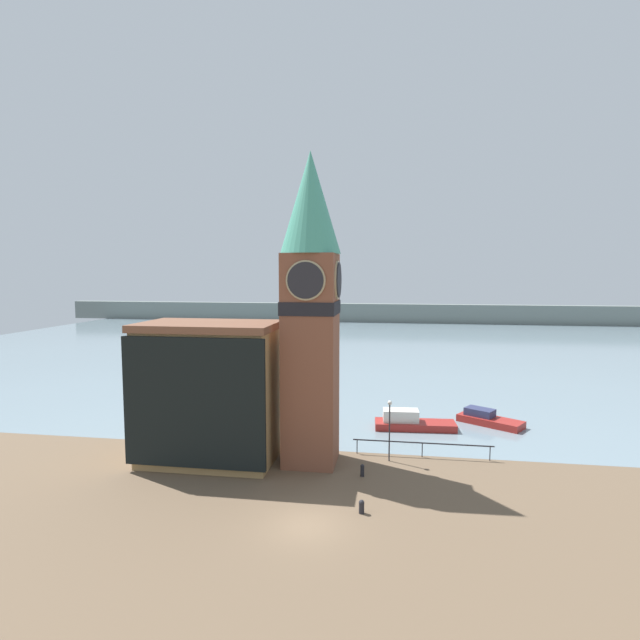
% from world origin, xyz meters
% --- Properties ---
extents(ground_plane, '(160.00, 160.00, 0.00)m').
position_xyz_m(ground_plane, '(0.00, 0.00, 0.00)').
color(ground_plane, brown).
extents(water, '(160.00, 120.00, 0.00)m').
position_xyz_m(water, '(0.00, 71.31, -0.00)').
color(water, gray).
rests_on(water, ground_plane).
extents(far_shoreline, '(180.00, 3.00, 5.00)m').
position_xyz_m(far_shoreline, '(0.00, 111.31, 2.50)').
color(far_shoreline, slate).
rests_on(far_shoreline, water).
extents(pier_railing, '(10.09, 0.08, 1.09)m').
position_xyz_m(pier_railing, '(6.56, 11.06, 0.95)').
color(pier_railing, '#232328').
rests_on(pier_railing, ground_plane).
extents(clock_tower, '(4.14, 4.14, 21.55)m').
position_xyz_m(clock_tower, '(-1.28, 8.87, 11.46)').
color(clock_tower, brown).
rests_on(clock_tower, ground_plane).
extents(pier_building, '(9.68, 6.02, 9.91)m').
position_xyz_m(pier_building, '(-8.46, 8.11, 4.98)').
color(pier_building, '#A88451').
rests_on(pier_building, ground_plane).
extents(boat_near, '(6.95, 2.62, 1.65)m').
position_xyz_m(boat_near, '(5.87, 17.67, 0.59)').
color(boat_near, maroon).
rests_on(boat_near, water).
extents(boat_far, '(5.74, 4.78, 1.28)m').
position_xyz_m(boat_far, '(12.68, 20.03, 0.47)').
color(boat_far, maroon).
rests_on(boat_far, water).
extents(mooring_bollard_near, '(0.26, 0.26, 0.82)m').
position_xyz_m(mooring_bollard_near, '(2.49, 6.93, 0.44)').
color(mooring_bollard_near, black).
rests_on(mooring_bollard_near, ground_plane).
extents(mooring_bollard_far, '(0.32, 0.32, 0.77)m').
position_xyz_m(mooring_bollard_far, '(2.81, 1.83, 0.42)').
color(mooring_bollard_far, black).
rests_on(mooring_bollard_far, ground_plane).
extents(lamp_post, '(0.32, 0.32, 4.40)m').
position_xyz_m(lamp_post, '(4.19, 9.90, 3.03)').
color(lamp_post, '#2D2D33').
rests_on(lamp_post, ground_plane).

